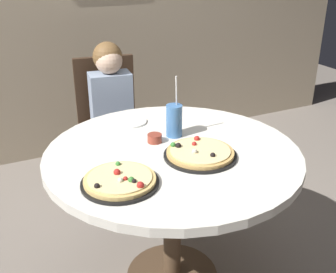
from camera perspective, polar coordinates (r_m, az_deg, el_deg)
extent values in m
cylinder|color=silver|center=(1.92, 0.65, -2.46)|extent=(1.18, 1.18, 0.04)
cylinder|color=#4C3826|center=(2.11, 0.60, -11.33)|extent=(0.09, 0.09, 0.69)
cube|color=#382619|center=(2.82, -7.63, -0.31)|extent=(0.45, 0.45, 0.04)
cube|color=#382619|center=(2.89, -8.61, 5.79)|extent=(0.40, 0.09, 0.52)
cylinder|color=#382619|center=(2.75, -10.17, -6.44)|extent=(0.04, 0.04, 0.41)
cylinder|color=#382619|center=(2.81, -3.28, -5.42)|extent=(0.04, 0.04, 0.41)
cylinder|color=#382619|center=(3.05, -11.16, -3.30)|extent=(0.04, 0.04, 0.41)
cylinder|color=#382619|center=(3.10, -4.94, -2.44)|extent=(0.04, 0.04, 0.41)
cube|color=#3F4766|center=(2.78, -6.70, -5.47)|extent=(0.28, 0.35, 0.45)
cube|color=#8C9EB7|center=(2.71, -7.77, 4.14)|extent=(0.28, 0.19, 0.44)
sphere|color=beige|center=(2.63, -8.15, 10.29)|extent=(0.17, 0.17, 0.17)
sphere|color=brown|center=(2.64, -8.25, 10.81)|extent=(0.18, 0.18, 0.18)
cylinder|color=black|center=(1.86, 4.43, -2.61)|extent=(0.33, 0.33, 0.01)
cylinder|color=tan|center=(1.85, 4.44, -2.23)|extent=(0.30, 0.30, 0.02)
cylinder|color=beige|center=(1.85, 4.45, -1.92)|extent=(0.27, 0.27, 0.01)
sphere|color=#B2231E|center=(1.94, 3.98, -0.29)|extent=(0.03, 0.03, 0.03)
sphere|color=black|center=(1.80, 6.16, -2.55)|extent=(0.02, 0.02, 0.02)
sphere|color=#387F33|center=(1.88, 0.70, -1.16)|extent=(0.03, 0.03, 0.03)
sphere|color=beige|center=(1.82, 3.67, -2.08)|extent=(0.03, 0.03, 0.03)
sphere|color=black|center=(1.87, 1.43, -1.26)|extent=(0.03, 0.03, 0.03)
sphere|color=#B2231E|center=(1.89, 3.62, -1.03)|extent=(0.02, 0.02, 0.02)
cylinder|color=black|center=(1.66, -6.60, -6.34)|extent=(0.31, 0.31, 0.01)
cylinder|color=#D8B266|center=(1.65, -6.63, -5.92)|extent=(0.29, 0.29, 0.02)
cylinder|color=beige|center=(1.64, -6.65, -5.59)|extent=(0.25, 0.25, 0.01)
sphere|color=#B2231E|center=(1.57, -3.81, -6.69)|extent=(0.03, 0.03, 0.03)
sphere|color=beige|center=(1.61, -6.56, -5.98)|extent=(0.02, 0.02, 0.02)
sphere|color=#B2231E|center=(1.62, -5.86, -5.78)|extent=(0.02, 0.02, 0.02)
sphere|color=#387F33|center=(1.61, -5.07, -5.93)|extent=(0.03, 0.03, 0.03)
sphere|color=#387F33|center=(1.73, -6.88, -3.75)|extent=(0.02, 0.02, 0.02)
sphere|color=black|center=(1.58, -9.73, -6.71)|extent=(0.02, 0.02, 0.02)
sphere|color=black|center=(1.60, -4.67, -6.14)|extent=(0.02, 0.02, 0.02)
sphere|color=#B2231E|center=(1.66, -7.01, -4.90)|extent=(0.03, 0.03, 0.03)
cylinder|color=#3F72B2|center=(2.03, 0.84, 2.18)|extent=(0.08, 0.08, 0.16)
cylinder|color=white|center=(2.00, 1.17, 5.38)|extent=(0.03, 0.03, 0.22)
cylinder|color=brown|center=(1.99, -1.84, -0.24)|extent=(0.07, 0.07, 0.04)
cylinder|color=white|center=(2.23, -5.27, 2.04)|extent=(0.18, 0.18, 0.01)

